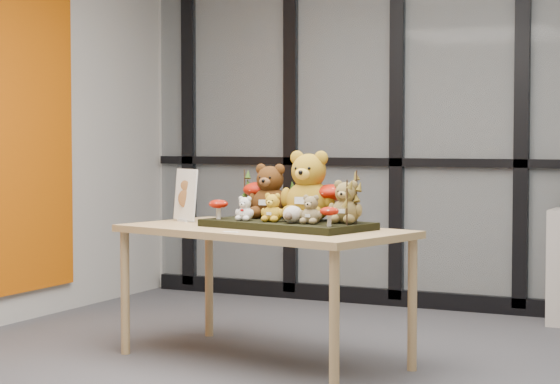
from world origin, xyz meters
The scene contains 22 objects.
room_shell centered at (0.00, 0.00, 1.68)m, with size 5.00×5.00×5.00m.
glass_partition centered at (0.00, 2.47, 1.42)m, with size 4.90×0.06×2.78m.
display_table centered at (-0.49, 0.39, 0.67)m, with size 1.71×1.14×0.74m.
diorama_tray centered at (-0.36, 0.41, 0.76)m, with size 0.90×0.45×0.04m, color black.
bear_pooh_yellow centered at (-0.26, 0.49, 0.98)m, with size 0.32×0.29×0.42m, color #A97E1A, non-canonical shape.
bear_brown_medium centered at (-0.53, 0.55, 0.94)m, with size 0.26×0.23×0.33m, color #44240C, non-canonical shape.
bear_tan_back centered at (-0.01, 0.40, 0.90)m, with size 0.19×0.17×0.25m, color olive, non-canonical shape.
bear_small_yellow centered at (-0.40, 0.33, 0.86)m, with size 0.13×0.12×0.17m, color gold, non-canonical shape.
bear_white_bow centered at (-0.57, 0.33, 0.85)m, with size 0.11×0.10×0.15m, color silver, non-canonical shape.
bear_beige_small centered at (-0.16, 0.29, 0.86)m, with size 0.13×0.12×0.17m, color olive, non-canonical shape.
plush_cream_hedgehog centered at (-0.26, 0.29, 0.83)m, with size 0.08×0.07×0.10m, color beige, non-canonical shape.
mushroom_back_left centered at (-0.62, 0.62, 0.89)m, with size 0.20×0.20×0.22m, color #921004, non-canonical shape.
mushroom_back_right centered at (-0.13, 0.52, 0.89)m, with size 0.20×0.20×0.22m, color #921004, non-canonical shape.
mushroom_front_left centered at (-0.75, 0.37, 0.84)m, with size 0.11×0.11×0.12m, color #921004, non-canonical shape.
mushroom_front_right centered at (-0.02, 0.20, 0.83)m, with size 0.10×0.10×0.11m, color #921004, non-canonical shape.
sprig_green_far_left centered at (-0.73, 0.63, 0.91)m, with size 0.05×0.05×0.27m, color #18340B, non-canonical shape.
sprig_green_mid_left centered at (-0.58, 0.64, 0.89)m, with size 0.05×0.05×0.24m, color #18340B, non-canonical shape.
sprig_dry_far_right centered at (0.04, 0.42, 0.92)m, with size 0.05×0.05×0.28m, color brown, non-canonical shape.
sprig_dry_mid_right centered at (0.04, 0.30, 0.89)m, with size 0.05×0.05×0.23m, color brown, non-canonical shape.
sprig_green_centre centered at (-0.39, 0.61, 0.88)m, with size 0.05×0.05×0.20m, color #18340B, non-canonical shape.
sign_holder centered at (-1.08, 0.55, 0.88)m, with size 0.21×0.13×0.31m.
label_card centered at (-0.51, 0.07, 0.74)m, with size 0.09×0.03×0.00m, color white.
Camera 1 is at (1.97, -4.51, 1.22)m, focal length 65.00 mm.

